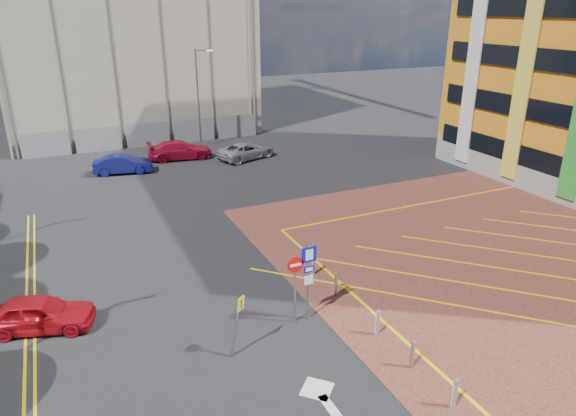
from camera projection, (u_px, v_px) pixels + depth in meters
ground at (308, 336)px, 18.59m from camera, size 140.00×140.00×0.00m
forecourt at (574, 261)px, 24.07m from camera, size 26.00×26.00×0.02m
lamp_back at (199, 95)px, 42.25m from camera, size 1.53×0.16×8.00m
sign_cluster at (304, 275)px, 18.83m from camera, size 1.17×0.12×3.20m
warning_sign at (237, 319)px, 17.09m from camera, size 0.66×0.40×2.25m
bollard_row at (388, 334)px, 17.91m from camera, size 0.14×11.14×0.90m
construction_building at (118, 8)px, 48.36m from camera, size 21.20×19.20×22.00m
construction_fence at (160, 134)px, 43.96m from camera, size 21.60×0.06×2.00m
car_red_left at (39, 313)px, 18.77m from camera, size 4.18×2.69×1.32m
car_blue_back at (123, 164)px, 36.59m from camera, size 4.27×2.21×1.34m
car_red_back at (180, 150)px, 40.04m from camera, size 5.13×2.58×1.43m
car_silver_back at (246, 151)px, 40.11m from camera, size 5.11×3.52×1.30m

